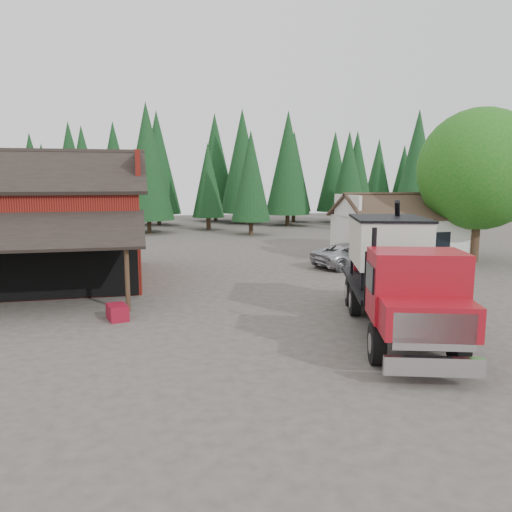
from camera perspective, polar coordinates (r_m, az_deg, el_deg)
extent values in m
plane|color=#453E36|center=(20.54, 1.47, -6.88)|extent=(120.00, 120.00, 0.00)
cube|color=maroon|center=(29.89, -24.69, 2.12)|extent=(12.00, 10.00, 5.00)
cube|color=black|center=(27.29, -26.19, 8.84)|extent=(12.80, 5.53, 2.35)
cube|color=black|center=(32.19, -24.22, 8.81)|extent=(12.80, 5.53, 2.35)
cube|color=maroon|center=(29.13, -13.35, 9.43)|extent=(0.25, 7.00, 2.00)
cylinder|color=#382619|center=(21.63, -14.50, -2.54)|extent=(0.20, 0.20, 2.80)
cube|color=black|center=(25.06, -26.86, -0.31)|extent=(11.70, 0.08, 3.90)
cube|color=silver|center=(37.07, 15.98, 2.15)|extent=(8.00, 6.00, 3.00)
cube|color=#38281E|center=(35.59, 17.31, 5.47)|extent=(8.60, 3.42, 1.80)
cube|color=#38281E|center=(38.20, 15.03, 5.76)|extent=(8.60, 3.42, 1.80)
cube|color=silver|center=(35.11, 10.40, 5.68)|extent=(0.20, 4.20, 1.50)
cube|color=silver|center=(39.00, 21.28, 5.52)|extent=(0.20, 4.20, 1.50)
cube|color=#38281E|center=(33.78, 16.21, 0.67)|extent=(0.90, 0.06, 2.00)
cube|color=black|center=(35.28, 20.50, 1.78)|extent=(1.20, 0.06, 1.00)
cylinder|color=#382619|center=(36.74, 23.74, 1.85)|extent=(0.60, 0.60, 3.20)
sphere|color=#175D15|center=(36.53, 24.18, 9.03)|extent=(8.00, 8.00, 8.00)
sphere|color=#175D15|center=(36.47, 21.79, 7.28)|extent=(4.40, 4.40, 4.40)
sphere|color=#175D15|center=(36.52, 26.11, 7.49)|extent=(4.80, 4.80, 4.80)
cylinder|color=#382619|center=(50.58, -0.58, 3.35)|extent=(0.44, 0.44, 1.60)
cone|color=#103217|center=(50.36, -0.59, 9.14)|extent=(3.96, 3.96, 9.00)
cylinder|color=#382619|center=(52.82, 17.64, 3.17)|extent=(0.44, 0.44, 1.60)
cone|color=#103217|center=(52.63, 17.95, 9.80)|extent=(4.84, 4.84, 11.00)
cylinder|color=#382619|center=(53.35, -12.10, 3.44)|extent=(0.44, 0.44, 1.60)
cone|color=#103217|center=(53.17, -12.33, 10.54)|extent=(5.28, 5.28, 12.00)
cylinder|color=black|center=(15.68, 13.64, -9.71)|extent=(0.76, 1.32, 1.26)
cylinder|color=black|center=(16.24, 22.13, -9.47)|extent=(0.76, 1.32, 1.26)
cylinder|color=black|center=(20.90, 11.26, -4.99)|extent=(0.76, 1.32, 1.26)
cylinder|color=black|center=(21.33, 17.69, -4.97)|extent=(0.76, 1.32, 1.26)
cylinder|color=black|center=(22.45, 10.78, -4.03)|extent=(0.76, 1.32, 1.26)
cylinder|color=black|center=(22.84, 16.78, -4.03)|extent=(0.76, 1.32, 1.26)
cube|color=black|center=(19.23, 15.50, -4.94)|extent=(4.17, 9.74, 0.46)
cube|color=silver|center=(14.31, 19.64, -11.80)|extent=(2.56, 0.99, 0.51)
cube|color=silver|center=(14.12, 19.71, -8.17)|extent=(2.10, 0.77, 1.03)
cube|color=maroon|center=(14.71, 19.04, -6.77)|extent=(2.90, 2.19, 0.97)
cube|color=maroon|center=(15.97, 17.82, -3.19)|extent=(3.20, 2.68, 2.11)
cube|color=black|center=(15.03, 18.68, -2.62)|extent=(2.31, 0.81, 1.03)
cylinder|color=black|center=(16.63, 13.28, -0.35)|extent=(0.20, 0.20, 2.05)
cube|color=black|center=(17.07, 16.94, -2.60)|extent=(2.71, 0.98, 1.83)
cube|color=black|center=(20.70, 14.69, -3.08)|extent=(4.78, 7.19, 0.18)
cube|color=beige|center=(20.43, 14.88, 1.57)|extent=(3.64, 4.38, 1.83)
cone|color=beige|center=(20.60, 14.75, -1.58)|extent=(3.15, 3.15, 0.80)
cube|color=black|center=(20.34, 14.98, 4.19)|extent=(3.79, 4.53, 0.09)
cylinder|color=black|center=(22.13, 15.87, 1.76)|extent=(1.53, 2.24, 3.48)
cube|color=maroon|center=(23.19, 11.87, -0.92)|extent=(0.93, 1.08, 0.51)
cylinder|color=silver|center=(17.33, 21.30, -7.12)|extent=(0.95, 1.28, 0.64)
imported|color=#A6A7AE|center=(32.35, 11.08, 0.09)|extent=(5.97, 3.93, 1.53)
cube|color=maroon|center=(20.71, -15.56, -6.21)|extent=(0.95, 1.24, 0.60)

